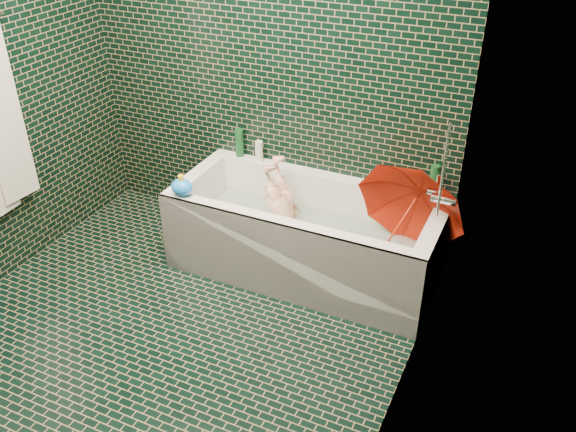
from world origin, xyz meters
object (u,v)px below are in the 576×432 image
at_px(umbrella, 402,220).
at_px(rubber_duck, 394,182).
at_px(bath_toy, 182,187).
at_px(bathtub, 305,243).
at_px(child, 285,220).

relative_size(umbrella, rubber_duck, 5.08).
bearing_deg(umbrella, bath_toy, -155.60).
distance_m(bathtub, rubber_duck, 0.69).
relative_size(bathtub, rubber_duck, 13.48).
relative_size(bathtub, child, 2.05).
xyz_separation_m(child, rubber_duck, (0.62, 0.29, 0.28)).
bearing_deg(rubber_duck, bath_toy, -135.30).
bearing_deg(umbrella, bathtub, -168.43).
distance_m(umbrella, rubber_duck, 0.39).
relative_size(rubber_duck, bath_toy, 0.75).
bearing_deg(bath_toy, child, 14.66).
xyz_separation_m(umbrella, bath_toy, (-1.33, -0.29, 0.06)).
bearing_deg(bathtub, umbrella, -0.39).
bearing_deg(child, bath_toy, -55.87).
bearing_deg(umbrella, child, -172.75).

